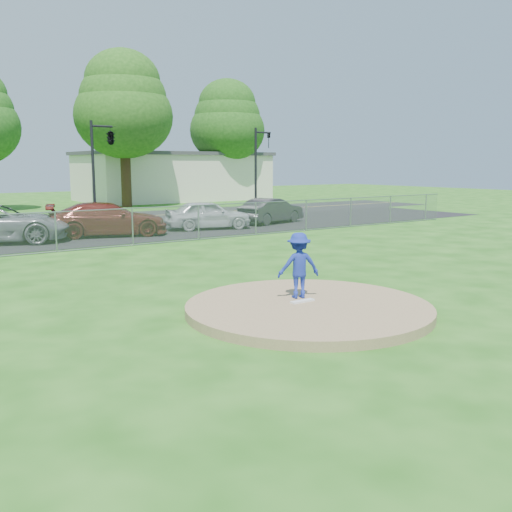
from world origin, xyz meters
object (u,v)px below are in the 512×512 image
(commercial_building, at_px, (173,176))
(parked_car_darkred, at_px, (108,219))
(traffic_signal_center, at_px, (109,139))
(tree_far_right, at_px, (227,121))
(traffic_signal_right, at_px, (259,162))
(parked_car_pearl, at_px, (208,215))
(tree_right, at_px, (123,104))
(pitcher, at_px, (299,265))
(parked_car_charcoal, at_px, (271,211))

(commercial_building, bearing_deg, parked_car_darkred, -123.18)
(traffic_signal_center, bearing_deg, tree_far_right, 39.04)
(tree_far_right, bearing_deg, traffic_signal_right, -113.91)
(traffic_signal_right, xyz_separation_m, parked_car_pearl, (-7.79, -6.61, -2.63))
(tree_right, xyz_separation_m, pitcher, (-8.80, -31.41, -6.70))
(tree_far_right, bearing_deg, parked_car_charcoal, -115.80)
(parked_car_charcoal, bearing_deg, tree_far_right, -41.30)
(pitcher, bearing_deg, traffic_signal_right, -102.28)
(traffic_signal_right, xyz_separation_m, parked_car_darkred, (-12.90, -6.42, -2.59))
(pitcher, distance_m, parked_car_pearl, 16.07)
(traffic_signal_center, relative_size, parked_car_darkred, 1.07)
(pitcher, bearing_deg, parked_car_darkred, -73.39)
(traffic_signal_center, height_order, pitcher, traffic_signal_center)
(tree_far_right, height_order, traffic_signal_right, tree_far_right)
(parked_car_darkred, bearing_deg, pitcher, -167.03)
(tree_right, bearing_deg, parked_car_pearl, -98.73)
(commercial_building, xyz_separation_m, traffic_signal_center, (-12.03, -16.00, 2.45))
(tree_far_right, height_order, parked_car_pearl, tree_far_right)
(tree_far_right, relative_size, parked_car_darkred, 2.05)
(traffic_signal_center, height_order, parked_car_charcoal, traffic_signal_center)
(tree_right, bearing_deg, commercial_building, 40.60)
(tree_right, height_order, tree_far_right, tree_right)
(commercial_building, xyz_separation_m, tree_right, (-7.00, -6.00, 5.49))
(traffic_signal_right, relative_size, parked_car_pearl, 1.32)
(pitcher, bearing_deg, parked_car_charcoal, -103.66)
(tree_right, distance_m, tree_far_right, 11.42)
(tree_right, xyz_separation_m, parked_car_pearl, (-2.55, -16.61, -6.92))
(tree_far_right, distance_m, parked_car_darkred, 27.66)
(commercial_building, xyz_separation_m, pitcher, (-15.80, -37.41, -1.21))
(tree_right, relative_size, parked_car_darkred, 2.22)
(commercial_building, relative_size, parked_car_darkred, 3.13)
(pitcher, bearing_deg, parked_car_pearl, -91.93)
(pitcher, height_order, parked_car_charcoal, pitcher)
(parked_car_pearl, bearing_deg, traffic_signal_center, 35.92)
(parked_car_darkred, relative_size, parked_car_pearl, 1.24)
(traffic_signal_right, bearing_deg, traffic_signal_center, -180.00)
(tree_far_right, bearing_deg, traffic_signal_center, -140.96)
(traffic_signal_right, distance_m, pitcher, 25.72)
(parked_car_darkred, xyz_separation_m, parked_car_charcoal, (9.41, 0.29, -0.07))
(tree_far_right, relative_size, parked_car_pearl, 2.53)
(tree_right, relative_size, traffic_signal_center, 2.08)
(tree_far_right, bearing_deg, pitcher, -119.92)
(tree_far_right, xyz_separation_m, traffic_signal_center, (-16.03, -13.00, -2.45))
(tree_right, height_order, pitcher, tree_right)
(tree_right, distance_m, parked_car_charcoal, 17.65)
(traffic_signal_center, height_order, parked_car_darkred, traffic_signal_center)
(pitcher, xyz_separation_m, parked_car_pearl, (6.25, 14.80, -0.22))
(commercial_building, xyz_separation_m, parked_car_charcoal, (-5.25, -22.13, -1.46))
(tree_right, bearing_deg, traffic_signal_right, -62.36)
(commercial_building, bearing_deg, traffic_signal_right, -96.29)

